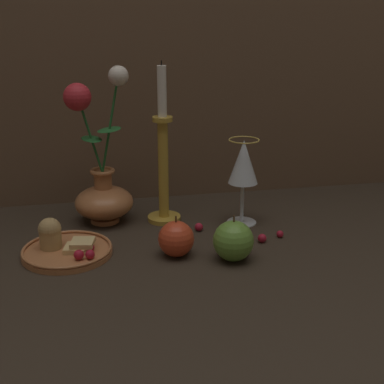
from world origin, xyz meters
TOP-DOWN VIEW (x-y plane):
  - ground_plane at (0.00, 0.00)m, footprint 2.40×2.40m
  - vase at (-0.14, 0.16)m, footprint 0.14×0.13m
  - plate_with_pastries at (-0.22, 0.01)m, footprint 0.17×0.17m
  - wine_glass at (0.16, 0.10)m, footprint 0.07×0.07m
  - candlestick at (-0.01, 0.15)m, footprint 0.07×0.07m
  - apple_beside_vase at (-0.01, -0.04)m, footprint 0.07×0.07m
  - apple_near_glass at (0.09, -0.08)m, footprint 0.08×0.08m
  - berry_near_plate at (0.21, 0.01)m, footprint 0.01×0.01m
  - berry_front_center at (0.05, 0.07)m, footprint 0.02×0.02m
  - berry_by_glass_stem at (0.17, -0.01)m, footprint 0.02×0.02m

SIDE VIEW (x-z plane):
  - ground_plane at x=0.00m, z-range 0.00..0.00m
  - berry_near_plate at x=0.21m, z-range 0.00..0.01m
  - berry_front_center at x=0.05m, z-range 0.00..0.02m
  - berry_by_glass_stem at x=0.17m, z-range 0.00..0.02m
  - plate_with_pastries at x=-0.22m, z-range -0.02..0.05m
  - apple_beside_vase at x=-0.01m, z-range -0.01..0.08m
  - apple_near_glass at x=0.09m, z-range -0.01..0.08m
  - vase at x=-0.14m, z-range -0.08..0.26m
  - candlestick at x=-0.01m, z-range -0.05..0.31m
  - wine_glass at x=0.16m, z-range 0.04..0.23m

